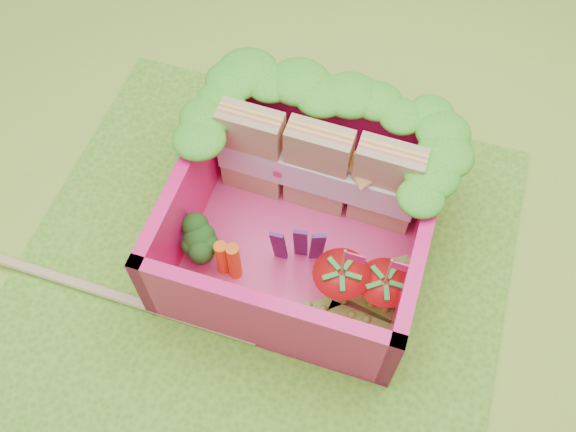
# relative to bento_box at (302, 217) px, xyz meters

# --- Properties ---
(ground) EXTENTS (14.00, 14.00, 0.00)m
(ground) POSITION_rel_bento_box_xyz_m (-0.16, -0.28, -0.31)
(ground) COLOR #A1C638
(ground) RESTS_ON ground
(placemat) EXTENTS (2.60, 2.60, 0.03)m
(placemat) POSITION_rel_bento_box_xyz_m (-0.16, -0.28, -0.29)
(placemat) COLOR #55A224
(placemat) RESTS_ON ground
(bento_floor) EXTENTS (1.30, 1.30, 0.05)m
(bento_floor) POSITION_rel_bento_box_xyz_m (0.00, 0.00, -0.25)
(bento_floor) COLOR #E53A7E
(bento_floor) RESTS_ON placemat
(bento_box) EXTENTS (1.30, 1.30, 0.55)m
(bento_box) POSITION_rel_bento_box_xyz_m (0.00, 0.00, 0.00)
(bento_box) COLOR #FA156A
(bento_box) RESTS_ON placemat
(lettuce_ruffle) EXTENTS (1.43, 0.76, 0.11)m
(lettuce_ruffle) POSITION_rel_bento_box_xyz_m (0.00, 0.47, 0.33)
(lettuce_ruffle) COLOR green
(lettuce_ruffle) RESTS_ON bento_box
(sandwich_stack) EXTENTS (1.10, 0.20, 0.61)m
(sandwich_stack) POSITION_rel_bento_box_xyz_m (0.01, 0.27, 0.07)
(sandwich_stack) COLOR tan
(sandwich_stack) RESTS_ON bento_floor
(broccoli) EXTENTS (0.32, 0.32, 0.24)m
(broccoli) POSITION_rel_bento_box_xyz_m (-0.48, -0.26, -0.06)
(broccoli) COLOR #5E8C43
(broccoli) RESTS_ON bento_floor
(carrot_sticks) EXTENTS (0.14, 0.08, 0.29)m
(carrot_sticks) POSITION_rel_bento_box_xyz_m (-0.30, -0.31, -0.09)
(carrot_sticks) COLOR #FF5C15
(carrot_sticks) RESTS_ON bento_floor
(purple_wedges) EXTENTS (0.26, 0.09, 0.38)m
(purple_wedges) POSITION_rel_bento_box_xyz_m (0.03, -0.14, -0.04)
(purple_wedges) COLOR #431856
(purple_wedges) RESTS_ON bento_floor
(strawberry_left) EXTENTS (0.29, 0.29, 0.53)m
(strawberry_left) POSITION_rel_bento_box_xyz_m (0.29, -0.28, -0.08)
(strawberry_left) COLOR red
(strawberry_left) RESTS_ON bento_floor
(strawberry_right) EXTENTS (0.27, 0.27, 0.51)m
(strawberry_right) POSITION_rel_bento_box_xyz_m (0.50, -0.25, -0.08)
(strawberry_right) COLOR red
(strawberry_right) RESTS_ON bento_floor
(snap_peas) EXTENTS (0.61, 0.60, 0.05)m
(snap_peas) POSITION_rel_bento_box_xyz_m (0.40, -0.28, -0.20)
(snap_peas) COLOR #6AB338
(snap_peas) RESTS_ON bento_floor
(chopsticks) EXTENTS (2.18, 0.07, 0.04)m
(chopsticks) POSITION_rel_bento_box_xyz_m (-1.08, -0.62, -0.25)
(chopsticks) COLOR #E7B97E
(chopsticks) RESTS_ON placemat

